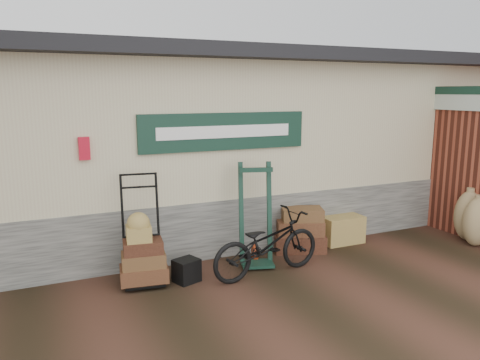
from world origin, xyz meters
name	(u,v)px	position (x,y,z in m)	size (l,w,h in m)	color
ground	(273,276)	(0.00, 0.00, 0.00)	(80.00, 80.00, 0.00)	black
station_building	(203,142)	(-0.01, 2.74, 1.61)	(14.40, 4.10, 3.20)	#4C4C47
brick_outbuilding	(454,155)	(4.70, 1.19, 1.30)	(1.71, 4.51, 2.62)	maroon
porter_trolley	(141,228)	(-1.68, 0.59, 0.74)	(0.74, 0.56, 1.49)	black
green_barrow	(256,214)	(0.00, 0.54, 0.76)	(0.55, 0.46, 1.51)	black
suitcase_stack	(300,229)	(0.91, 0.78, 0.36)	(0.80, 0.51, 0.71)	#361A11
wicker_hamper	(341,229)	(1.77, 0.85, 0.23)	(0.71, 0.46, 0.46)	olive
black_trunk	(187,270)	(-1.15, 0.32, 0.16)	(0.31, 0.27, 0.31)	black
bicycle	(267,241)	(-0.05, 0.09, 0.50)	(1.72, 0.60, 1.00)	black
burlap_sack_left	(468,215)	(3.85, 0.06, 0.43)	(0.54, 0.45, 0.86)	#927D4E
burlap_sack_right	(477,222)	(3.70, -0.23, 0.41)	(0.51, 0.43, 0.81)	#927D4E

